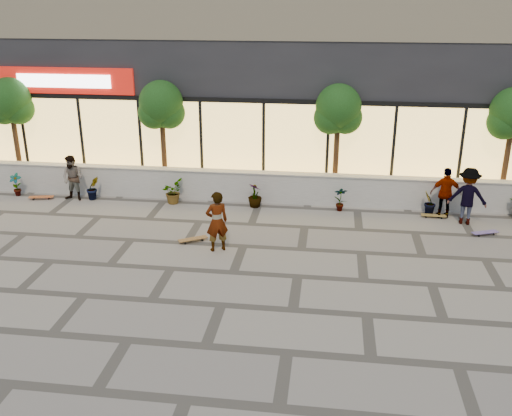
# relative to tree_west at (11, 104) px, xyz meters

# --- Properties ---
(ground) EXTENTS (80.00, 80.00, 0.00)m
(ground) POSITION_rel_tree_west_xyz_m (9.00, -7.70, -2.99)
(ground) COLOR gray
(ground) RESTS_ON ground
(planter_wall) EXTENTS (22.00, 0.42, 1.04)m
(planter_wall) POSITION_rel_tree_west_xyz_m (9.00, -0.70, -2.46)
(planter_wall) COLOR silver
(planter_wall) RESTS_ON ground
(retail_building) EXTENTS (24.00, 9.17, 8.50)m
(retail_building) POSITION_rel_tree_west_xyz_m (9.00, 4.79, 1.26)
(retail_building) COLOR #222227
(retail_building) RESTS_ON ground
(shrub_a) EXTENTS (0.43, 0.29, 0.81)m
(shrub_a) POSITION_rel_tree_west_xyz_m (0.50, -1.25, -2.58)
(shrub_a) COLOR #1B3E13
(shrub_a) RESTS_ON ground
(shrub_b) EXTENTS (0.57, 0.57, 0.81)m
(shrub_b) POSITION_rel_tree_west_xyz_m (3.30, -1.25, -2.58)
(shrub_b) COLOR #1B3E13
(shrub_b) RESTS_ON ground
(shrub_c) EXTENTS (0.68, 0.77, 0.81)m
(shrub_c) POSITION_rel_tree_west_xyz_m (6.10, -1.25, -2.58)
(shrub_c) COLOR #1B3E13
(shrub_c) RESTS_ON ground
(shrub_d) EXTENTS (0.64, 0.64, 0.81)m
(shrub_d) POSITION_rel_tree_west_xyz_m (8.90, -1.25, -2.58)
(shrub_d) COLOR #1B3E13
(shrub_d) RESTS_ON ground
(shrub_e) EXTENTS (0.46, 0.35, 0.81)m
(shrub_e) POSITION_rel_tree_west_xyz_m (11.70, -1.25, -2.58)
(shrub_e) COLOR #1B3E13
(shrub_e) RESTS_ON ground
(shrub_f) EXTENTS (0.55, 0.57, 0.81)m
(shrub_f) POSITION_rel_tree_west_xyz_m (14.50, -1.25, -2.58)
(shrub_f) COLOR #1B3E13
(shrub_f) RESTS_ON ground
(tree_west) EXTENTS (1.60, 1.50, 3.92)m
(tree_west) POSITION_rel_tree_west_xyz_m (0.00, 0.00, 0.00)
(tree_west) COLOR #422717
(tree_west) RESTS_ON ground
(tree_midwest) EXTENTS (1.60, 1.50, 3.92)m
(tree_midwest) POSITION_rel_tree_west_xyz_m (5.50, 0.00, 0.00)
(tree_midwest) COLOR #422717
(tree_midwest) RESTS_ON ground
(tree_mideast) EXTENTS (1.60, 1.50, 3.92)m
(tree_mideast) POSITION_rel_tree_west_xyz_m (11.50, 0.00, 0.00)
(tree_mideast) COLOR #422717
(tree_mideast) RESTS_ON ground
(skater_center) EXTENTS (0.74, 0.64, 1.70)m
(skater_center) POSITION_rel_tree_west_xyz_m (8.34, -4.78, -2.14)
(skater_center) COLOR silver
(skater_center) RESTS_ON ground
(skater_left) EXTENTS (0.84, 0.70, 1.56)m
(skater_left) POSITION_rel_tree_west_xyz_m (2.69, -1.40, -2.21)
(skater_left) COLOR #8D765B
(skater_left) RESTS_ON ground
(skater_right_near) EXTENTS (0.95, 0.41, 1.62)m
(skater_right_near) POSITION_rel_tree_west_xyz_m (14.94, -1.40, -2.18)
(skater_right_near) COLOR white
(skater_right_near) RESTS_ON ground
(skater_right_far) EXTENTS (1.25, 0.87, 1.77)m
(skater_right_far) POSITION_rel_tree_west_xyz_m (15.50, -1.83, -2.10)
(skater_right_far) COLOR maroon
(skater_right_far) RESTS_ON ground
(skateboard_center) EXTENTS (0.82, 0.63, 0.10)m
(skateboard_center) POSITION_rel_tree_west_xyz_m (7.53, -4.33, -2.90)
(skateboard_center) COLOR brown
(skateboard_center) RESTS_ON ground
(skateboard_left) EXTENTS (0.85, 0.39, 0.10)m
(skateboard_left) POSITION_rel_tree_west_xyz_m (1.51, -1.50, -2.90)
(skateboard_left) COLOR #B15221
(skateboard_left) RESTS_ON ground
(skateboard_right_near) EXTENTS (0.78, 0.23, 0.09)m
(skateboard_right_near) POSITION_rel_tree_west_xyz_m (14.63, -1.50, -2.91)
(skateboard_right_near) COLOR olive
(skateboard_right_near) RESTS_ON ground
(skateboard_right_far) EXTENTS (0.83, 0.49, 0.10)m
(skateboard_right_far) POSITION_rel_tree_west_xyz_m (15.91, -2.72, -2.90)
(skateboard_right_far) COLOR #5F4C8C
(skateboard_right_far) RESTS_ON ground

